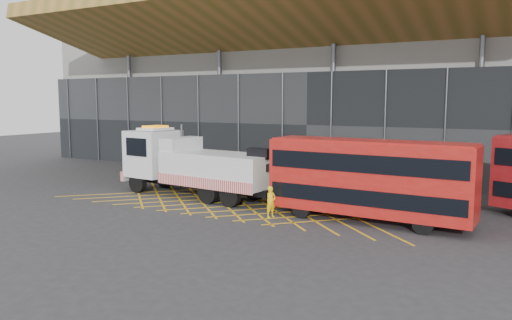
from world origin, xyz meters
The scene contains 6 objects.
ground_plane centered at (0.00, 0.00, 0.00)m, with size 120.00×120.00×0.00m, color #2D2D30.
road_markings centered at (2.40, 0.00, 0.01)m, with size 21.56×7.16×0.01m.
construction_building centered at (1.92, 18.40, 8.98)m, with size 55.00×23.97×18.00m.
recovery_truck centered at (-1.09, 0.78, 2.00)m, with size 12.48×4.12×4.33m.
bus_towed centered at (10.29, -0.48, 2.21)m, with size 9.90×2.72×3.98m.
worker centered at (5.74, -1.91, 0.79)m, with size 0.58×0.38×1.59m, color yellow.
Camera 1 is at (17.01, -23.88, 5.89)m, focal length 35.00 mm.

